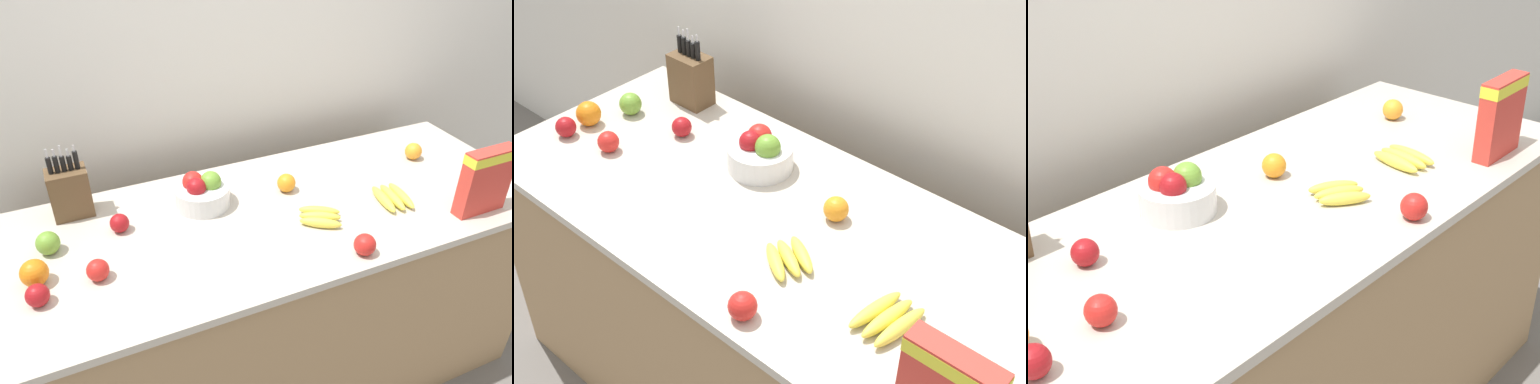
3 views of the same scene
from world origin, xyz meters
The scene contains 16 objects.
ground_plane centered at (0.00, 0.00, 0.00)m, with size 14.00×14.00×0.00m, color slate.
wall_back centered at (0.00, 0.63, 1.30)m, with size 9.00×0.06×2.60m.
counter centered at (0.00, 0.00, 0.46)m, with size 2.06×0.82×0.92m.
knife_block centered at (-0.74, 0.30, 1.01)m, with size 0.14×0.10×0.29m.
cereal_box centered at (0.66, -0.30, 1.06)m, with size 0.21×0.06×0.26m.
fruit_bowl centered at (-0.28, 0.16, 0.97)m, with size 0.21×0.21×0.14m.
banana_bunch_left centered at (0.08, -0.12, 0.93)m, with size 0.18×0.18×0.04m.
banana_bunch_right centered at (0.41, -0.12, 0.93)m, with size 0.14×0.19×0.04m.
apple_rightmost centered at (-0.60, 0.12, 0.95)m, with size 0.07×0.07×0.07m, color #A31419.
apple_rear centered at (-0.71, -0.10, 0.95)m, with size 0.07×0.07×0.07m, color red.
apple_leftmost centered at (-0.89, -0.14, 0.95)m, with size 0.07×0.07×0.07m, color #A31419.
apple_near_bananas centered at (0.12, -0.34, 0.95)m, with size 0.08×0.08×0.08m, color red.
apple_middle centered at (-0.84, 0.10, 0.96)m, with size 0.08×0.08×0.08m, color #6B9E33.
orange_by_cereal centered at (-0.89, -0.05, 0.96)m, with size 0.09×0.09×0.09m, color orange.
orange_mid_left centered at (0.06, 0.12, 0.95)m, with size 0.07×0.07×0.07m, color orange.
orange_back_center centered at (0.70, 0.13, 0.95)m, with size 0.07×0.07×0.07m, color orange.
Camera 1 is at (-0.74, -1.38, 2.00)m, focal length 35.00 mm.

